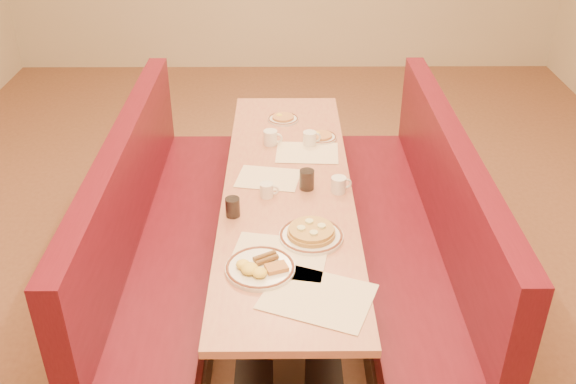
{
  "coord_description": "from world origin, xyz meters",
  "views": [
    {
      "loc": [
        -0.02,
        -3.04,
        2.52
      ],
      "look_at": [
        0.0,
        -0.23,
        0.85
      ],
      "focal_mm": 40.0,
      "sensor_mm": 36.0,
      "label": 1
    }
  ],
  "objects_px": {
    "booth_right": "(414,243)",
    "coffee_mug_c": "(310,138)",
    "coffee_mug_a": "(339,184)",
    "coffee_mug_d": "(271,137)",
    "booth_left": "(161,244)",
    "soda_tumbler_mid": "(307,180)",
    "pancake_plate": "(311,234)",
    "eggs_plate": "(260,268)",
    "coffee_mug_b": "(267,190)",
    "diner_table": "(288,242)",
    "soda_tumbler_near": "(233,207)"
  },
  "relations": [
    {
      "from": "pancake_plate",
      "to": "coffee_mug_c",
      "type": "xyz_separation_m",
      "value": [
        0.03,
        1.0,
        0.02
      ]
    },
    {
      "from": "coffee_mug_d",
      "to": "eggs_plate",
      "type": "bearing_deg",
      "value": -80.64
    },
    {
      "from": "soda_tumbler_mid",
      "to": "coffee_mug_d",
      "type": "bearing_deg",
      "value": 110.56
    },
    {
      "from": "diner_table",
      "to": "soda_tumbler_mid",
      "type": "height_order",
      "value": "soda_tumbler_mid"
    },
    {
      "from": "booth_right",
      "to": "coffee_mug_a",
      "type": "xyz_separation_m",
      "value": [
        -0.46,
        -0.06,
        0.43
      ]
    },
    {
      "from": "booth_left",
      "to": "soda_tumbler_mid",
      "type": "height_order",
      "value": "booth_left"
    },
    {
      "from": "booth_right",
      "to": "coffee_mug_d",
      "type": "relative_size",
      "value": 20.9
    },
    {
      "from": "pancake_plate",
      "to": "eggs_plate",
      "type": "xyz_separation_m",
      "value": [
        -0.24,
        -0.26,
        -0.01
      ]
    },
    {
      "from": "booth_right",
      "to": "soda_tumbler_mid",
      "type": "distance_m",
      "value": 0.77
    },
    {
      "from": "diner_table",
      "to": "coffee_mug_b",
      "type": "bearing_deg",
      "value": -135.46
    },
    {
      "from": "diner_table",
      "to": "coffee_mug_a",
      "type": "distance_m",
      "value": 0.51
    },
    {
      "from": "eggs_plate",
      "to": "coffee_mug_b",
      "type": "height_order",
      "value": "coffee_mug_b"
    },
    {
      "from": "pancake_plate",
      "to": "coffee_mug_c",
      "type": "distance_m",
      "value": 1.0
    },
    {
      "from": "pancake_plate",
      "to": "soda_tumbler_mid",
      "type": "height_order",
      "value": "soda_tumbler_mid"
    },
    {
      "from": "coffee_mug_b",
      "to": "soda_tumbler_near",
      "type": "height_order",
      "value": "soda_tumbler_near"
    },
    {
      "from": "booth_left",
      "to": "eggs_plate",
      "type": "bearing_deg",
      "value": -51.4
    },
    {
      "from": "coffee_mug_c",
      "to": "coffee_mug_d",
      "type": "distance_m",
      "value": 0.24
    },
    {
      "from": "coffee_mug_c",
      "to": "coffee_mug_d",
      "type": "xyz_separation_m",
      "value": [
        -0.24,
        0.01,
        0.0
      ]
    },
    {
      "from": "booth_right",
      "to": "coffee_mug_c",
      "type": "xyz_separation_m",
      "value": [
        -0.59,
        0.5,
        0.43
      ]
    },
    {
      "from": "eggs_plate",
      "to": "coffee_mug_c",
      "type": "relative_size",
      "value": 2.73
    },
    {
      "from": "diner_table",
      "to": "coffee_mug_b",
      "type": "distance_m",
      "value": 0.44
    },
    {
      "from": "booth_right",
      "to": "pancake_plate",
      "type": "xyz_separation_m",
      "value": [
        -0.62,
        -0.5,
        0.41
      ]
    },
    {
      "from": "diner_table",
      "to": "coffee_mug_a",
      "type": "xyz_separation_m",
      "value": [
        0.28,
        -0.06,
        0.42
      ]
    },
    {
      "from": "diner_table",
      "to": "coffee_mug_b",
      "type": "relative_size",
      "value": 24.44
    },
    {
      "from": "coffee_mug_b",
      "to": "coffee_mug_c",
      "type": "xyz_separation_m",
      "value": [
        0.25,
        0.61,
        0.01
      ]
    },
    {
      "from": "coffee_mug_a",
      "to": "coffee_mug_d",
      "type": "xyz_separation_m",
      "value": [
        -0.38,
        0.58,
        0.0
      ]
    },
    {
      "from": "coffee_mug_a",
      "to": "soda_tumbler_mid",
      "type": "xyz_separation_m",
      "value": [
        -0.17,
        0.04,
        0.01
      ]
    },
    {
      "from": "eggs_plate",
      "to": "coffee_mug_d",
      "type": "relative_size",
      "value": 2.63
    },
    {
      "from": "coffee_mug_a",
      "to": "soda_tumbler_near",
      "type": "bearing_deg",
      "value": -170.62
    },
    {
      "from": "diner_table",
      "to": "pancake_plate",
      "type": "xyz_separation_m",
      "value": [
        0.11,
        -0.5,
        0.4
      ]
    },
    {
      "from": "pancake_plate",
      "to": "coffee_mug_d",
      "type": "height_order",
      "value": "coffee_mug_d"
    },
    {
      "from": "coffee_mug_c",
      "to": "coffee_mug_a",
      "type": "bearing_deg",
      "value": -93.6
    },
    {
      "from": "diner_table",
      "to": "soda_tumbler_near",
      "type": "xyz_separation_m",
      "value": [
        -0.28,
        -0.3,
        0.43
      ]
    },
    {
      "from": "coffee_mug_a",
      "to": "soda_tumbler_near",
      "type": "height_order",
      "value": "soda_tumbler_near"
    },
    {
      "from": "booth_right",
      "to": "coffee_mug_d",
      "type": "bearing_deg",
      "value": 148.23
    },
    {
      "from": "eggs_plate",
      "to": "soda_tumbler_near",
      "type": "relative_size",
      "value": 3.09
    },
    {
      "from": "coffee_mug_c",
      "to": "soda_tumbler_mid",
      "type": "height_order",
      "value": "soda_tumbler_mid"
    },
    {
      "from": "soda_tumbler_mid",
      "to": "booth_left",
      "type": "bearing_deg",
      "value": 178.27
    },
    {
      "from": "booth_right",
      "to": "coffee_mug_a",
      "type": "height_order",
      "value": "booth_right"
    },
    {
      "from": "diner_table",
      "to": "soda_tumbler_mid",
      "type": "relative_size",
      "value": 22.64
    },
    {
      "from": "coffee_mug_c",
      "to": "soda_tumbler_near",
      "type": "height_order",
      "value": "soda_tumbler_near"
    },
    {
      "from": "booth_left",
      "to": "coffee_mug_d",
      "type": "bearing_deg",
      "value": 39.11
    },
    {
      "from": "diner_table",
      "to": "eggs_plate",
      "type": "relative_size",
      "value": 7.96
    },
    {
      "from": "coffee_mug_b",
      "to": "coffee_mug_a",
      "type": "bearing_deg",
      "value": 6.39
    },
    {
      "from": "booth_right",
      "to": "coffee_mug_c",
      "type": "relative_size",
      "value": 21.76
    },
    {
      "from": "coffee_mug_b",
      "to": "booth_right",
      "type": "bearing_deg",
      "value": 6.87
    },
    {
      "from": "eggs_plate",
      "to": "coffee_mug_a",
      "type": "relative_size",
      "value": 2.74
    },
    {
      "from": "booth_left",
      "to": "pancake_plate",
      "type": "distance_m",
      "value": 1.06
    },
    {
      "from": "eggs_plate",
      "to": "coffee_mug_c",
      "type": "xyz_separation_m",
      "value": [
        0.27,
        1.26,
        0.03
      ]
    },
    {
      "from": "coffee_mug_b",
      "to": "soda_tumbler_mid",
      "type": "distance_m",
      "value": 0.23
    }
  ]
}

